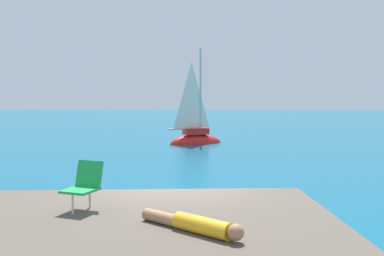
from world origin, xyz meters
The scene contains 7 objects.
ground_plane centered at (0.00, 0.00, 0.00)m, with size 160.00×160.00×0.00m, color #0F5675.
shore_ledge centered at (-0.38, -3.01, 0.49)m, with size 6.45×4.71×0.98m, color brown.
boulder_seaward centered at (1.20, -0.86, 0.00)m, with size 1.02×0.82×0.56m, color #4B503B.
boulder_inland centered at (1.68, -0.67, 0.00)m, with size 1.36×1.09×0.75m, color #4F4238.
sailboat_near centered at (-0.31, 16.56, 0.34)m, with size 3.45×2.48×6.27m.
person_sunbather centered at (0.63, -3.38, 1.09)m, with size 1.49×1.17×0.25m.
beach_chair centered at (-1.25, -2.28, 1.42)m, with size 0.64×0.71×0.80m.
Camera 1 is at (0.92, -9.24, 2.86)m, focal length 40.49 mm.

